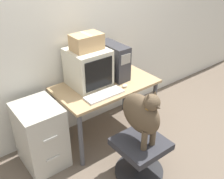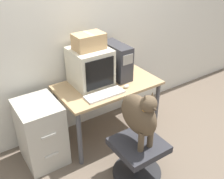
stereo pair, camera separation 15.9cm
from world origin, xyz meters
name	(u,v)px [view 1 (the left image)]	position (x,y,z in m)	size (l,w,h in m)	color
ground_plane	(123,146)	(0.00, 0.00, 0.00)	(12.00, 12.00, 0.00)	#6B5B4C
wall_back	(84,25)	(0.00, 0.73, 1.30)	(8.00, 0.05, 2.60)	silver
desk	(106,91)	(0.00, 0.33, 0.61)	(1.17, 0.67, 0.71)	tan
crt_monitor	(88,68)	(-0.16, 0.44, 0.92)	(0.41, 0.43, 0.42)	beige
pc_tower	(113,60)	(0.19, 0.44, 0.91)	(0.18, 0.45, 0.41)	#333338
keyboard	(104,95)	(-0.17, 0.13, 0.72)	(0.44, 0.16, 0.03)	silver
computer_mouse	(125,86)	(0.12, 0.14, 0.73)	(0.07, 0.05, 0.04)	beige
office_chair	(140,155)	(-0.12, -0.41, 0.24)	(0.51, 0.51, 0.43)	#262628
dog	(142,114)	(-0.12, -0.40, 0.75)	(0.20, 0.46, 0.60)	brown
filing_cabinet	(41,136)	(-0.84, 0.36, 0.36)	(0.42, 0.51, 0.72)	#B7B2A3
cardboard_box	(87,42)	(-0.16, 0.45, 1.21)	(0.33, 0.21, 0.17)	tan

